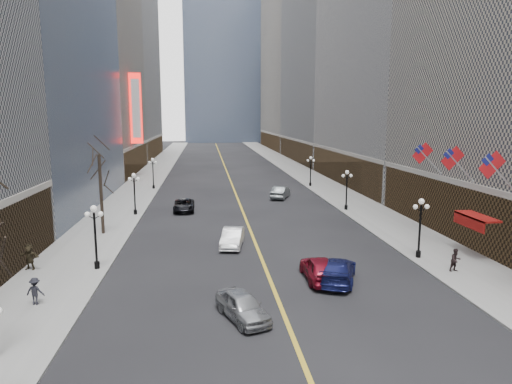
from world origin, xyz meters
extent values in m
cube|color=gray|center=(14.00, 70.00, 0.07)|extent=(6.00, 230.00, 0.15)
cube|color=gray|center=(-14.00, 70.00, 0.07)|extent=(6.00, 230.00, 0.15)
cube|color=gold|center=(0.00, 80.00, 0.01)|extent=(0.25, 200.00, 0.02)
cube|color=#47392F|center=(18.40, 29.00, 2.60)|extent=(2.80, 41.00, 5.00)
cube|color=#47392F|center=(18.40, 68.00, 2.60)|extent=(2.80, 35.00, 5.00)
cube|color=gray|center=(30.00, 106.00, 24.00)|extent=(26.00, 40.00, 48.00)
cube|color=#47392F|center=(18.40, 106.00, 2.60)|extent=(2.80, 39.00, 5.00)
cube|color=#B1A793|center=(30.00, 149.00, 31.00)|extent=(26.00, 46.00, 62.00)
cube|color=#47392F|center=(18.40, 149.00, 2.60)|extent=(2.80, 45.00, 5.00)
cube|color=#B1A793|center=(-30.00, 87.00, 25.00)|extent=(26.00, 30.00, 50.00)
cube|color=#47392F|center=(-18.40, 87.00, 2.60)|extent=(2.80, 29.00, 5.00)
cube|color=beige|center=(-30.00, 121.00, 36.00)|extent=(26.00, 38.00, 72.00)
cube|color=#47392F|center=(-18.40, 121.00, 2.60)|extent=(2.80, 37.00, 5.00)
cylinder|color=black|center=(11.80, 30.00, 0.40)|extent=(0.36, 0.36, 0.50)
cylinder|color=black|center=(11.80, 30.00, 2.15)|extent=(0.16, 0.16, 4.00)
sphere|color=white|center=(11.80, 30.00, 4.45)|extent=(0.44, 0.44, 0.44)
sphere|color=white|center=(11.35, 30.00, 4.05)|extent=(0.36, 0.36, 0.36)
sphere|color=white|center=(12.25, 30.00, 4.05)|extent=(0.36, 0.36, 0.36)
cylinder|color=black|center=(11.80, 48.00, 0.40)|extent=(0.36, 0.36, 0.50)
cylinder|color=black|center=(11.80, 48.00, 2.15)|extent=(0.16, 0.16, 4.00)
sphere|color=white|center=(11.80, 48.00, 4.45)|extent=(0.44, 0.44, 0.44)
sphere|color=white|center=(11.35, 48.00, 4.05)|extent=(0.36, 0.36, 0.36)
sphere|color=white|center=(12.25, 48.00, 4.05)|extent=(0.36, 0.36, 0.36)
cylinder|color=black|center=(11.80, 66.00, 0.40)|extent=(0.36, 0.36, 0.50)
cylinder|color=black|center=(11.80, 66.00, 2.15)|extent=(0.16, 0.16, 4.00)
sphere|color=white|center=(11.80, 66.00, 4.45)|extent=(0.44, 0.44, 0.44)
sphere|color=white|center=(11.35, 66.00, 4.05)|extent=(0.36, 0.36, 0.36)
sphere|color=white|center=(12.25, 66.00, 4.05)|extent=(0.36, 0.36, 0.36)
cylinder|color=black|center=(-11.80, 30.00, 0.40)|extent=(0.36, 0.36, 0.50)
cylinder|color=black|center=(-11.80, 30.00, 2.15)|extent=(0.16, 0.16, 4.00)
sphere|color=white|center=(-11.80, 30.00, 4.45)|extent=(0.44, 0.44, 0.44)
sphere|color=white|center=(-12.25, 30.00, 4.05)|extent=(0.36, 0.36, 0.36)
sphere|color=white|center=(-11.35, 30.00, 4.05)|extent=(0.36, 0.36, 0.36)
cylinder|color=black|center=(-11.80, 48.00, 0.40)|extent=(0.36, 0.36, 0.50)
cylinder|color=black|center=(-11.80, 48.00, 2.15)|extent=(0.16, 0.16, 4.00)
sphere|color=white|center=(-11.80, 48.00, 4.45)|extent=(0.44, 0.44, 0.44)
sphere|color=white|center=(-12.25, 48.00, 4.05)|extent=(0.36, 0.36, 0.36)
sphere|color=white|center=(-11.35, 48.00, 4.05)|extent=(0.36, 0.36, 0.36)
cylinder|color=black|center=(-11.80, 66.00, 0.40)|extent=(0.36, 0.36, 0.50)
cylinder|color=black|center=(-11.80, 66.00, 2.15)|extent=(0.16, 0.16, 4.00)
sphere|color=white|center=(-11.80, 66.00, 4.45)|extent=(0.44, 0.44, 0.44)
sphere|color=white|center=(-12.25, 66.00, 4.05)|extent=(0.36, 0.36, 0.36)
sphere|color=white|center=(-11.35, 66.00, 4.05)|extent=(0.36, 0.36, 0.36)
cylinder|color=#B2B2B7|center=(15.80, 27.00, 6.80)|extent=(2.49, 0.12, 2.49)
cube|color=red|center=(15.15, 27.00, 7.45)|extent=(1.94, 0.04, 1.94)
cube|color=navy|center=(14.80, 27.00, 7.80)|extent=(0.88, 0.06, 0.88)
cylinder|color=#B2B2B7|center=(15.80, 32.00, 6.80)|extent=(2.49, 0.12, 2.49)
cube|color=red|center=(15.15, 32.00, 7.45)|extent=(1.94, 0.04, 1.94)
cube|color=navy|center=(14.80, 32.00, 7.80)|extent=(0.88, 0.06, 0.88)
cylinder|color=#B2B2B7|center=(15.80, 37.00, 6.80)|extent=(2.49, 0.12, 2.49)
cube|color=red|center=(15.15, 37.00, 7.45)|extent=(1.94, 0.04, 1.94)
cube|color=navy|center=(14.80, 37.00, 7.80)|extent=(0.88, 0.06, 0.88)
cube|color=maroon|center=(16.30, 30.00, 3.20)|extent=(1.40, 4.00, 0.15)
cube|color=maroon|center=(15.65, 30.00, 2.80)|extent=(0.10, 4.00, 0.90)
cube|color=red|center=(-15.90, 80.00, 12.00)|extent=(2.00, 0.50, 12.00)
cube|color=white|center=(-15.85, 80.00, 12.00)|extent=(1.40, 0.55, 10.00)
cylinder|color=#2D231C|center=(-13.50, 40.00, 3.75)|extent=(0.28, 0.28, 7.20)
imported|color=#95989C|center=(-2.28, 21.17, 0.73)|extent=(3.15, 4.61, 1.46)
imported|color=silver|center=(-2.00, 34.96, 0.76)|extent=(2.37, 4.80, 1.51)
imported|color=black|center=(-6.63, 49.76, 0.69)|extent=(2.33, 4.97, 1.37)
imported|color=#161B53|center=(4.37, 26.09, 0.77)|extent=(3.92, 5.73, 1.54)
imported|color=maroon|center=(3.22, 26.40, 0.82)|extent=(1.95, 4.82, 1.64)
imported|color=#4E5456|center=(5.66, 56.73, 0.81)|extent=(3.40, 5.18, 1.61)
imported|color=black|center=(12.84, 26.66, 0.95)|extent=(0.84, 0.55, 1.61)
imported|color=black|center=(-13.82, 24.00, 0.94)|extent=(1.08, 0.60, 1.58)
imported|color=#30291A|center=(-16.40, 30.33, 1.07)|extent=(1.78, 0.98, 1.84)
camera|label=1|loc=(-4.10, -1.70, 10.71)|focal=32.00mm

